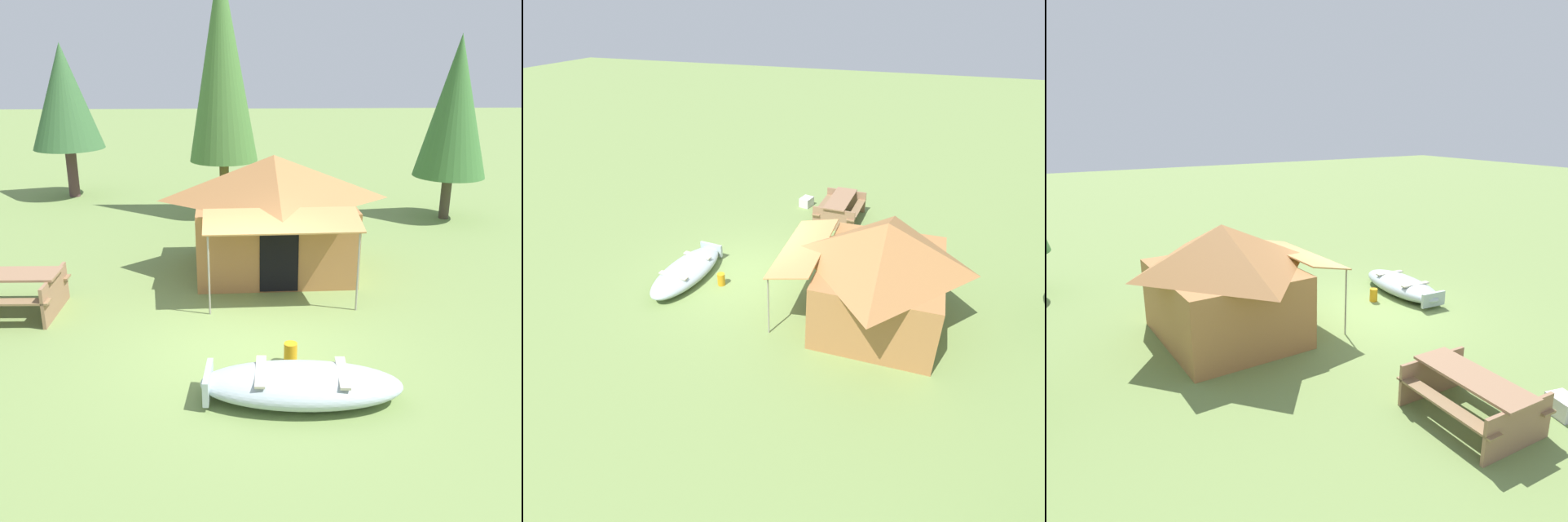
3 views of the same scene
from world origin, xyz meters
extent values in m
plane|color=olive|center=(0.00, 0.00, 0.00)|extent=(80.00, 80.00, 0.00)
ellipsoid|color=#A7B8BB|center=(0.61, -1.66, 0.24)|extent=(2.85, 1.27, 0.48)
ellipsoid|color=#3A4041|center=(0.61, -1.66, 0.28)|extent=(2.62, 1.13, 0.17)
cube|color=beige|center=(1.17, -1.70, 0.44)|extent=(0.19, 0.84, 0.04)
cube|color=beige|center=(0.05, -1.62, 0.44)|extent=(0.19, 0.84, 0.04)
cube|color=#A7B8BB|center=(-0.67, -1.58, 0.26)|extent=(0.13, 0.70, 0.36)
cube|color=#AA713F|center=(0.52, 3.49, 0.79)|extent=(3.29, 2.75, 1.58)
pyramid|color=#AA713F|center=(0.52, 3.49, 2.04)|extent=(3.56, 2.97, 0.94)
cube|color=black|center=(0.55, 2.15, 0.66)|extent=(0.76, 0.05, 1.26)
cube|color=tan|center=(0.57, 1.65, 1.63)|extent=(2.93, 1.08, 0.24)
cylinder|color=gray|center=(1.93, 1.27, 0.75)|extent=(0.04, 0.04, 1.50)
cylinder|color=gray|center=(-0.77, 1.19, 0.75)|extent=(0.04, 0.04, 1.50)
cube|color=#966F50|center=(-4.46, 1.37, 0.76)|extent=(1.95, 0.75, 0.04)
cube|color=olive|center=(-4.45, 1.95, 0.47)|extent=(1.94, 0.30, 0.04)
cube|color=#966F50|center=(-3.59, 1.35, 0.37)|extent=(0.09, 1.41, 0.74)
cylinder|color=orange|center=(0.55, -0.65, 0.17)|extent=(0.28, 0.28, 0.34)
cylinder|color=#443C2F|center=(5.63, 7.43, 0.61)|extent=(0.28, 0.28, 1.23)
cone|color=#3A6F33|center=(5.63, 7.43, 3.09)|extent=(1.97, 1.97, 3.73)
cylinder|color=brown|center=(-0.63, 8.05, 0.79)|extent=(0.27, 0.27, 1.59)
cone|color=#477937|center=(-0.63, 8.05, 4.23)|extent=(1.91, 1.91, 5.28)
cylinder|color=#4D3435|center=(-5.61, 10.49, 0.79)|extent=(0.34, 0.34, 1.57)
cone|color=#396738|center=(-5.61, 10.49, 3.17)|extent=(2.24, 2.24, 3.18)
camera|label=1|loc=(-0.21, -8.65, 4.59)|focal=40.56mm
camera|label=2|loc=(9.04, 4.20, 6.60)|focal=29.90mm
camera|label=3|loc=(-9.00, 7.09, 4.62)|focal=33.89mm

